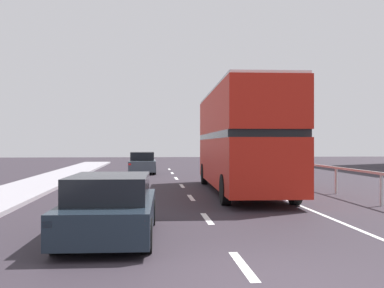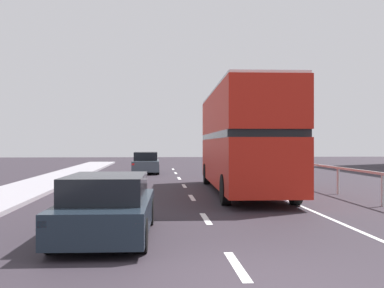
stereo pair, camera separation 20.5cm
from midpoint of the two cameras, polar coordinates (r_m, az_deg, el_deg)
The scene contains 6 objects.
ground_plane at distance 6.90m, azimuth 6.94°, elevation -17.09°, with size 74.80×120.00×0.10m, color #2B242C.
lane_paint_markings at distance 15.54m, azimuth 7.97°, elevation -7.28°, with size 3.42×46.00×0.01m.
bridge_side_railing at distance 17.09m, azimuth 19.73°, elevation -3.70°, with size 0.10×42.00×1.07m.
double_decker_bus_red at distance 18.38m, azimuth 5.87°, elevation 0.78°, with size 2.83×10.65×4.13m.
hatchback_car_near at distance 9.74m, azimuth -10.85°, elevation -7.86°, with size 1.92×4.28×1.33m.
sedan_car_ahead at distance 30.31m, azimuth -6.47°, elevation -2.41°, with size 1.77×4.31×1.43m.
Camera 1 is at (-1.51, -6.44, 1.98)m, focal length 42.23 mm.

